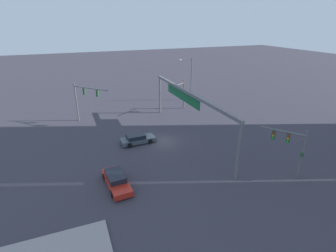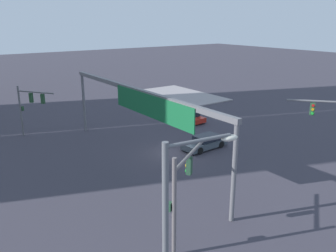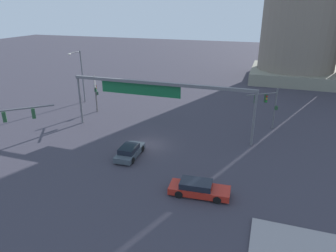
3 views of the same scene
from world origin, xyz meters
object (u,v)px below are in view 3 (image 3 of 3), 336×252
traffic_signal_opposite_side (268,103)px  traffic_signal_near_corner (4,125)px  streetlamp_curved_arm (81,73)px  sedan_car_approaching (130,151)px  sedan_car_waiting_far (198,189)px  traffic_signal_cross_street (96,90)px

traffic_signal_opposite_side → traffic_signal_near_corner: bearing=1.4°
streetlamp_curved_arm → sedan_car_approaching: streetlamp_curved_arm is taller
traffic_signal_opposite_side → sedan_car_waiting_far: size_ratio=1.02×
sedan_car_approaching → sedan_car_waiting_far: size_ratio=0.88×
sedan_car_waiting_far → traffic_signal_opposite_side: bearing=70.2°
sedan_car_waiting_far → streetlamp_curved_arm: bearing=136.3°
streetlamp_curved_arm → sedan_car_waiting_far: streetlamp_curved_arm is taller
traffic_signal_near_corner → sedan_car_waiting_far: (18.14, 0.86, -3.59)m
traffic_signal_cross_street → sedan_car_approaching: 14.92m
sedan_car_waiting_far → traffic_signal_near_corner: bearing=178.5°
traffic_signal_opposite_side → sedan_car_approaching: (-12.66, -11.90, -2.91)m
traffic_signal_opposite_side → sedan_car_approaching: size_ratio=1.17×
traffic_signal_near_corner → sedan_car_waiting_far: 18.51m
traffic_signal_near_corner → traffic_signal_cross_street: 15.85m
traffic_signal_opposite_side → traffic_signal_cross_street: bearing=-32.5°
traffic_signal_near_corner → traffic_signal_opposite_side: traffic_signal_near_corner is taller
traffic_signal_near_corner → traffic_signal_opposite_side: 28.39m
traffic_signal_opposite_side → sedan_car_approaching: traffic_signal_opposite_side is taller
traffic_signal_near_corner → sedan_car_approaching: bearing=-14.7°
streetlamp_curved_arm → sedan_car_approaching: size_ratio=1.83×
traffic_signal_cross_street → sedan_car_waiting_far: size_ratio=1.05×
traffic_signal_near_corner → sedan_car_waiting_far: bearing=-39.5°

